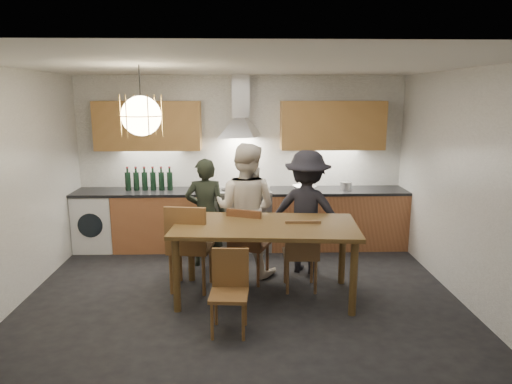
{
  "coord_description": "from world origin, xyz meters",
  "views": [
    {
      "loc": [
        0.01,
        -4.79,
        2.31
      ],
      "look_at": [
        0.17,
        0.4,
        1.2
      ],
      "focal_mm": 32.0,
      "sensor_mm": 36.0,
      "label": 1
    }
  ],
  "objects_px": {
    "person_left": "(206,213)",
    "stock_pot": "(346,186)",
    "mixing_bowl": "(304,188)",
    "chair_front": "(230,285)",
    "person_right": "(307,212)",
    "chair_back_left": "(189,243)",
    "person_mid": "(246,209)",
    "wine_bottles": "(149,179)",
    "dining_table": "(265,233)"
  },
  "relations": [
    {
      "from": "person_left",
      "to": "stock_pot",
      "type": "relative_size",
      "value": 8.66
    },
    {
      "from": "person_left",
      "to": "mixing_bowl",
      "type": "height_order",
      "value": "person_left"
    },
    {
      "from": "chair_front",
      "to": "person_right",
      "type": "distance_m",
      "value": 1.85
    },
    {
      "from": "person_right",
      "to": "mixing_bowl",
      "type": "distance_m",
      "value": 0.92
    },
    {
      "from": "chair_back_left",
      "to": "person_mid",
      "type": "relative_size",
      "value": 0.62
    },
    {
      "from": "wine_bottles",
      "to": "chair_front",
      "type": "bearing_deg",
      "value": -63.6
    },
    {
      "from": "person_mid",
      "to": "person_right",
      "type": "xyz_separation_m",
      "value": [
        0.8,
        0.03,
        -0.05
      ]
    },
    {
      "from": "chair_back_left",
      "to": "person_left",
      "type": "height_order",
      "value": "person_left"
    },
    {
      "from": "person_mid",
      "to": "mixing_bowl",
      "type": "bearing_deg",
      "value": -112.87
    },
    {
      "from": "person_mid",
      "to": "mixing_bowl",
      "type": "relative_size",
      "value": 5.17
    },
    {
      "from": "chair_front",
      "to": "person_right",
      "type": "relative_size",
      "value": 0.51
    },
    {
      "from": "chair_front",
      "to": "person_mid",
      "type": "bearing_deg",
      "value": 87.68
    },
    {
      "from": "chair_front",
      "to": "person_mid",
      "type": "xyz_separation_m",
      "value": [
        0.17,
        1.51,
        0.39
      ]
    },
    {
      "from": "person_left",
      "to": "dining_table",
      "type": "bearing_deg",
      "value": 124.3
    },
    {
      "from": "person_mid",
      "to": "wine_bottles",
      "type": "bearing_deg",
      "value": -15.43
    },
    {
      "from": "mixing_bowl",
      "to": "person_right",
      "type": "bearing_deg",
      "value": -95.31
    },
    {
      "from": "chair_back_left",
      "to": "wine_bottles",
      "type": "xyz_separation_m",
      "value": [
        -0.77,
        1.65,
        0.47
      ]
    },
    {
      "from": "dining_table",
      "to": "chair_front",
      "type": "height_order",
      "value": "dining_table"
    },
    {
      "from": "dining_table",
      "to": "mixing_bowl",
      "type": "height_order",
      "value": "mixing_bowl"
    },
    {
      "from": "dining_table",
      "to": "stock_pot",
      "type": "xyz_separation_m",
      "value": [
        1.3,
        1.72,
        0.19
      ]
    },
    {
      "from": "mixing_bowl",
      "to": "stock_pot",
      "type": "bearing_deg",
      "value": 3.18
    },
    {
      "from": "person_left",
      "to": "person_right",
      "type": "bearing_deg",
      "value": 167.51
    },
    {
      "from": "person_left",
      "to": "person_right",
      "type": "relative_size",
      "value": 0.92
    },
    {
      "from": "stock_pot",
      "to": "person_right",
      "type": "bearing_deg",
      "value": -127.49
    },
    {
      "from": "person_mid",
      "to": "stock_pot",
      "type": "bearing_deg",
      "value": -126.85
    },
    {
      "from": "chair_back_left",
      "to": "person_mid",
      "type": "distance_m",
      "value": 0.93
    },
    {
      "from": "person_left",
      "to": "chair_front",
      "type": "bearing_deg",
      "value": 99.67
    },
    {
      "from": "chair_front",
      "to": "wine_bottles",
      "type": "bearing_deg",
      "value": 120.58
    },
    {
      "from": "person_mid",
      "to": "person_right",
      "type": "distance_m",
      "value": 0.8
    },
    {
      "from": "person_left",
      "to": "person_mid",
      "type": "bearing_deg",
      "value": 150.93
    },
    {
      "from": "person_right",
      "to": "stock_pot",
      "type": "xyz_separation_m",
      "value": [
        0.72,
        0.94,
        0.15
      ]
    },
    {
      "from": "chair_front",
      "to": "person_left",
      "type": "xyz_separation_m",
      "value": [
        -0.37,
        1.78,
        0.28
      ]
    },
    {
      "from": "chair_front",
      "to": "person_left",
      "type": "bearing_deg",
      "value": 105.87
    },
    {
      "from": "chair_back_left",
      "to": "person_left",
      "type": "distance_m",
      "value": 0.89
    },
    {
      "from": "chair_back_left",
      "to": "person_left",
      "type": "xyz_separation_m",
      "value": [
        0.13,
        0.87,
        0.13
      ]
    },
    {
      "from": "person_right",
      "to": "mixing_bowl",
      "type": "height_order",
      "value": "person_right"
    },
    {
      "from": "chair_front",
      "to": "person_right",
      "type": "bearing_deg",
      "value": 61.77
    },
    {
      "from": "chair_back_left",
      "to": "chair_front",
      "type": "height_order",
      "value": "chair_back_left"
    },
    {
      "from": "person_mid",
      "to": "stock_pot",
      "type": "distance_m",
      "value": 1.81
    },
    {
      "from": "person_right",
      "to": "dining_table",
      "type": "bearing_deg",
      "value": 72.33
    },
    {
      "from": "person_left",
      "to": "stock_pot",
      "type": "distance_m",
      "value": 2.19
    },
    {
      "from": "person_left",
      "to": "person_mid",
      "type": "relative_size",
      "value": 0.87
    },
    {
      "from": "dining_table",
      "to": "person_mid",
      "type": "relative_size",
      "value": 1.25
    },
    {
      "from": "dining_table",
      "to": "wine_bottles",
      "type": "distance_m",
      "value": 2.48
    },
    {
      "from": "mixing_bowl",
      "to": "stock_pot",
      "type": "height_order",
      "value": "stock_pot"
    },
    {
      "from": "person_mid",
      "to": "wine_bottles",
      "type": "height_order",
      "value": "person_mid"
    },
    {
      "from": "dining_table",
      "to": "person_mid",
      "type": "height_order",
      "value": "person_mid"
    },
    {
      "from": "mixing_bowl",
      "to": "stock_pot",
      "type": "xyz_separation_m",
      "value": [
        0.64,
        0.04,
        0.02
      ]
    },
    {
      "from": "chair_front",
      "to": "person_right",
      "type": "xyz_separation_m",
      "value": [
        0.97,
        1.53,
        0.34
      ]
    },
    {
      "from": "person_left",
      "to": "wine_bottles",
      "type": "distance_m",
      "value": 1.24
    }
  ]
}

